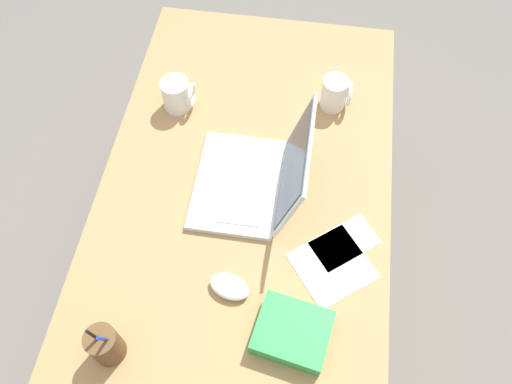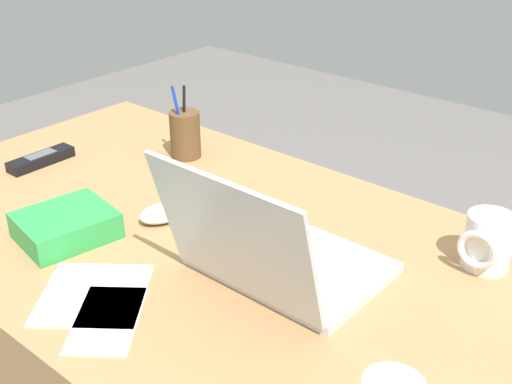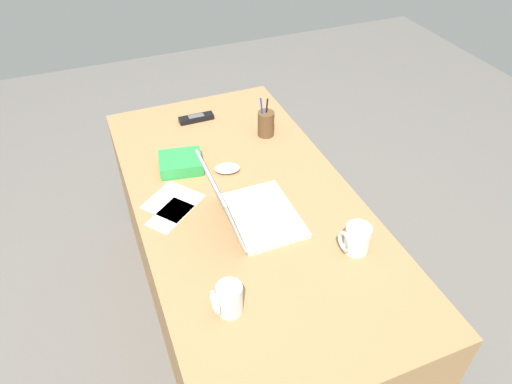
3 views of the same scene
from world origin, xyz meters
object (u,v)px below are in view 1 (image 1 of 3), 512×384
(laptop, at_px, (256,178))
(computer_mouse, at_px, (229,287))
(snack_bag, at_px, (293,332))
(pen_holder, at_px, (105,345))
(coffee_mug_tall, at_px, (335,93))
(coffee_mug_white, at_px, (177,95))

(laptop, xyz_separation_m, computer_mouse, (0.30, -0.02, -0.03))
(laptop, xyz_separation_m, snack_bag, (0.39, 0.14, -0.02))
(pen_holder, bearing_deg, snack_bag, 103.52)
(coffee_mug_tall, distance_m, pen_holder, 0.93)
(computer_mouse, height_order, coffee_mug_tall, coffee_mug_tall)
(coffee_mug_white, bearing_deg, coffee_mug_tall, 98.86)
(laptop, xyz_separation_m, pen_holder, (0.49, -0.27, 0.01))
(coffee_mug_tall, xyz_separation_m, pen_holder, (0.81, -0.46, 0.01))
(computer_mouse, xyz_separation_m, coffee_mug_tall, (-0.62, 0.21, 0.04))
(computer_mouse, height_order, snack_bag, snack_bag)
(laptop, bearing_deg, snack_bag, 20.34)
(computer_mouse, bearing_deg, coffee_mug_white, -140.09)
(laptop, xyz_separation_m, coffee_mug_tall, (-0.33, 0.19, 0.00))
(coffee_mug_tall, bearing_deg, computer_mouse, -18.65)
(coffee_mug_white, xyz_separation_m, coffee_mug_tall, (-0.07, 0.46, 0.00))
(laptop, relative_size, snack_bag, 1.86)
(computer_mouse, distance_m, snack_bag, 0.19)
(coffee_mug_white, height_order, snack_bag, coffee_mug_white)
(computer_mouse, relative_size, coffee_mug_tall, 0.99)
(pen_holder, bearing_deg, computer_mouse, 127.67)
(coffee_mug_tall, bearing_deg, snack_bag, -3.71)
(coffee_mug_tall, bearing_deg, pen_holder, -29.25)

